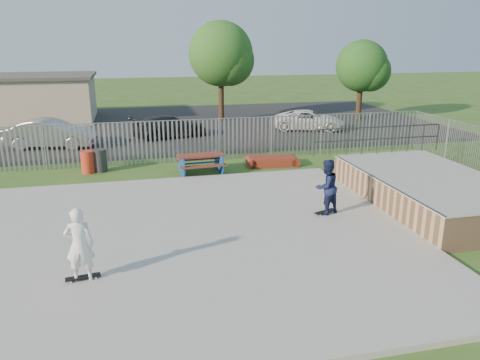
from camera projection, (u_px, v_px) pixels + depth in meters
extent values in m
plane|color=#36581E|center=(154.00, 244.00, 13.33)|extent=(120.00, 120.00, 0.00)
cube|color=#9E9E99|center=(154.00, 241.00, 13.31)|extent=(15.00, 12.00, 0.15)
cube|color=tan|center=(430.00, 192.00, 16.19)|extent=(4.00, 7.00, 1.05)
cube|color=#9E9E99|center=(432.00, 176.00, 16.03)|extent=(4.05, 7.05, 0.04)
cylinder|color=#383A3F|center=(379.00, 180.00, 15.59)|extent=(0.06, 7.00, 0.06)
cube|color=maroon|center=(200.00, 155.00, 20.06)|extent=(2.01, 0.86, 0.07)
cube|color=maroon|center=(204.00, 166.00, 19.55)|extent=(1.99, 0.40, 0.05)
cube|color=maroon|center=(198.00, 159.00, 20.76)|extent=(1.99, 0.40, 0.05)
cube|color=navy|center=(201.00, 164.00, 20.18)|extent=(1.82, 1.61, 0.81)
cube|color=maroon|center=(272.00, 161.00, 21.47)|extent=(2.11, 1.21, 0.40)
cylinder|color=#B7311C|center=(88.00, 162.00, 20.22)|extent=(0.58, 0.58, 0.97)
cylinder|color=#29292C|center=(100.00, 160.00, 20.42)|extent=(0.59, 0.59, 0.99)
cube|color=black|center=(138.00, 126.00, 31.03)|extent=(40.00, 18.00, 0.02)
imported|color=#ACABB0|center=(51.00, 134.00, 24.75)|extent=(4.79, 2.38, 1.51)
imported|color=black|center=(169.00, 126.00, 27.45)|extent=(4.76, 2.88, 1.29)
imported|color=white|center=(310.00, 120.00, 29.68)|extent=(4.87, 3.44, 1.23)
cube|color=#C2B295|center=(18.00, 100.00, 32.58)|extent=(10.00, 6.00, 3.00)
cube|color=#4C4742|center=(15.00, 76.00, 32.12)|extent=(10.40, 6.40, 0.20)
cylinder|color=#412D1A|center=(221.00, 93.00, 32.74)|extent=(0.38, 0.38, 3.94)
sphere|color=#2A571E|center=(221.00, 54.00, 31.98)|extent=(4.41, 4.41, 4.41)
cylinder|color=#3B2C17|center=(359.00, 97.00, 33.46)|extent=(0.39, 0.39, 3.21)
sphere|color=#224E1B|center=(362.00, 66.00, 32.84)|extent=(3.60, 3.60, 3.60)
cube|color=black|center=(325.00, 211.00, 15.21)|extent=(0.82, 0.49, 0.02)
cube|color=black|center=(83.00, 277.00, 11.03)|extent=(0.82, 0.31, 0.02)
imported|color=#151D43|center=(326.00, 187.00, 14.97)|extent=(1.07, 0.96, 1.80)
imported|color=white|center=(79.00, 245.00, 10.79)|extent=(0.67, 0.45, 1.80)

